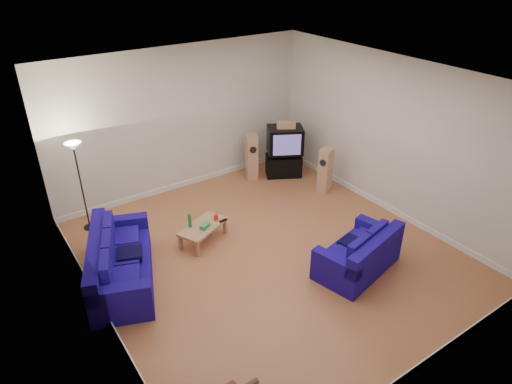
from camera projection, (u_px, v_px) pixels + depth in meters
room at (269, 178)px, 7.63m from camera, size 6.01×6.51×3.21m
sofa_three_seat at (118, 266)px, 7.55m from camera, size 1.64×2.35×0.84m
sofa_loveseat at (360, 256)px, 7.81m from camera, size 1.69×1.18×0.77m
coffee_table at (203, 228)px, 8.56m from camera, size 1.09×0.84×0.35m
bottle at (190, 220)px, 8.44m from camera, size 0.09×0.09×0.27m
tissue_box at (205, 226)px, 8.45m from camera, size 0.24×0.20×0.08m
red_canister at (216, 217)px, 8.68m from camera, size 0.10×0.10×0.12m
remote at (223, 221)px, 8.67m from camera, size 0.17×0.07×0.02m
tv_stand at (284, 165)px, 11.05m from camera, size 0.96×0.82×0.51m
av_receiver at (286, 154)px, 10.91m from camera, size 0.48×0.44×0.09m
television at (285, 140)px, 10.73m from camera, size 0.99×0.91×0.62m
centre_speaker at (286, 125)px, 10.52m from camera, size 0.45×0.38×0.15m
speaker_left at (252, 157)px, 10.78m from camera, size 0.35×0.39×1.09m
speaker_right at (325, 170)px, 10.22m from camera, size 0.37×0.34×1.03m
floor_lamp at (76, 159)px, 8.38m from camera, size 0.31×0.31×1.83m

